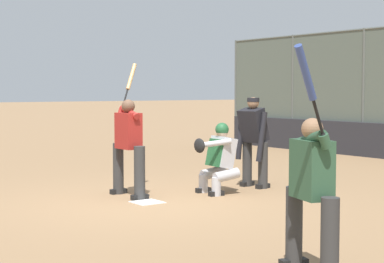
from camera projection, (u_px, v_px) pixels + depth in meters
ground_plane at (147, 203)px, 9.87m from camera, size 160.00×160.00×0.00m
home_plate_marker at (147, 202)px, 9.87m from camera, size 0.43×0.43×0.01m
batter_at_plate at (128, 144)px, 10.39m from camera, size 1.02×0.65×2.19m
catcher_behind_plate at (218, 157)px, 10.71m from camera, size 0.63×0.77×1.19m
umpire_home at (254, 139)px, 11.36m from camera, size 0.65×0.44×1.61m
batter_on_deck at (311, 191)px, 5.90m from camera, size 0.83×0.87×2.11m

